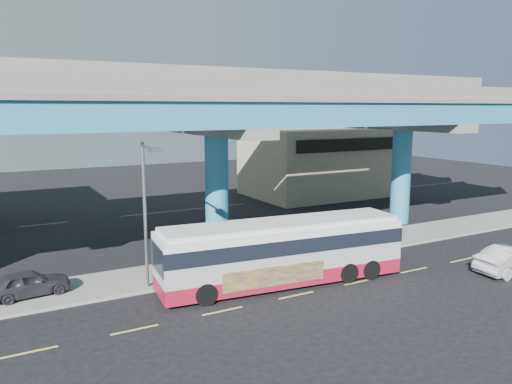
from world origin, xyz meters
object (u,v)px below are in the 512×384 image
parked_car (28,283)px  stop_sign (305,232)px  street_lamp (147,195)px  transit_bus (283,250)px

parked_car → stop_sign: 15.18m
stop_sign → parked_car: bearing=179.6°
parked_car → street_lamp: bearing=-117.7°
transit_bus → parked_car: 12.54m
parked_car → stop_sign: size_ratio=1.72×
parked_car → street_lamp: size_ratio=0.54×
transit_bus → parked_car: size_ratio=3.38×
street_lamp → stop_sign: bearing=4.3°
stop_sign → street_lamp: bearing=-171.1°
street_lamp → stop_sign: street_lamp is taller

